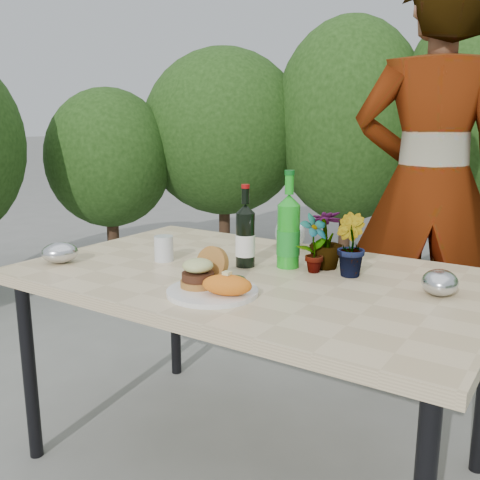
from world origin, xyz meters
The scene contains 18 objects.
ground centered at (0.00, 0.00, 0.00)m, with size 80.00×80.00×0.00m, color slate.
patio_table centered at (0.00, 0.00, 0.69)m, with size 1.60×1.00×0.75m.
shrub_hedge centered at (-0.08, 1.82, 1.14)m, with size 6.80×5.15×2.24m.
dinner_plate centered at (0.03, -0.27, 0.76)m, with size 0.28×0.28×0.01m, color white.
burger_stack centered at (-0.03, -0.25, 0.81)m, with size 0.11×0.16×0.11m.
sweet_potato centered at (0.09, -0.29, 0.80)m, with size 0.15×0.08×0.06m, color orange.
grilled_veg centered at (0.04, -0.18, 0.78)m, with size 0.08×0.05×0.03m.
wine_bottle centered at (-0.06, 0.05, 0.86)m, with size 0.07×0.07×0.30m.
sparkling_water centered at (0.07, 0.13, 0.88)m, with size 0.08×0.08×0.35m.
plastic_cup centered at (-0.36, -0.05, 0.80)m, with size 0.07×0.07×0.10m, color silver.
seedling_left centered at (0.18, 0.11, 0.85)m, with size 0.11×0.07×0.21m, color #23511C.
seedling_mid centered at (0.29, 0.15, 0.86)m, with size 0.12×0.09×0.21m, color #245F20.
seedling_right centered at (0.19, 0.19, 0.86)m, with size 0.12×0.12×0.21m, color #27551D.
blue_bowl centered at (-0.07, 0.40, 0.80)m, with size 0.12×0.12×0.10m, color white.
foil_packet_left centered at (-0.66, -0.29, 0.79)m, with size 0.13×0.11×0.08m, color silver.
foil_packet_right centered at (0.61, 0.10, 0.79)m, with size 0.13×0.11×0.08m, color #B9BCC0.
person centered at (0.33, 1.02, 0.97)m, with size 0.70×0.46×1.93m, color #9C6E4E.
terracotta_pot centered at (-1.39, 1.95, 0.07)m, with size 0.17×0.17×0.14m.
Camera 1 is at (0.95, -1.53, 1.26)m, focal length 40.00 mm.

